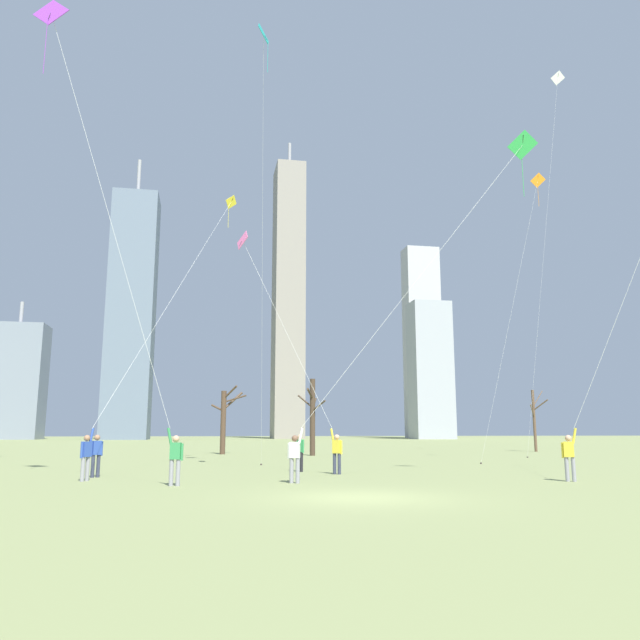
{
  "coord_description": "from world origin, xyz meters",
  "views": [
    {
      "loc": [
        -4.18,
        -16.72,
        1.76
      ],
      "look_at": [
        0.0,
        6.0,
        5.91
      ],
      "focal_mm": 34.79,
      "sensor_mm": 36.0,
      "label": 1
    }
  ],
  "objects": [
    {
      "name": "skyline_tall_tower",
      "position": [
        -44.21,
        125.18,
        12.25
      ],
      "size": [
        11.43,
        8.18,
        29.51
      ],
      "color": "gray",
      "rests_on": "ground"
    },
    {
      "name": "bystander_watching_nearby",
      "position": [
        -8.27,
        8.91,
        0.9
      ],
      "size": [
        0.43,
        0.36,
        1.62
      ],
      "color": "#33384C",
      "rests_on": "ground"
    },
    {
      "name": "skyline_mid_tower_right",
      "position": [
        50.51,
        134.31,
        24.64
      ],
      "size": [
        8.73,
        5.91,
        49.28
      ],
      "color": "#B2B2B7",
      "rests_on": "ground"
    },
    {
      "name": "distant_kite_low_near_trees_white",
      "position": [
        21.53,
        23.17,
        26.12
      ],
      "size": [
        5.53,
        1.16,
        29.36
      ],
      "color": "white",
      "rests_on": "ground"
    },
    {
      "name": "bare_tree_center",
      "position": [
        24.07,
        33.54,
        2.86
      ],
      "size": [
        2.44,
        2.45,
        5.31
      ],
      "color": "brown",
      "rests_on": "ground"
    },
    {
      "name": "skyline_slender_spire",
      "position": [
        45.15,
        114.86,
        15.26
      ],
      "size": [
        8.76,
        6.77,
        30.52
      ],
      "color": "#9EA3AD",
      "rests_on": "ground"
    },
    {
      "name": "skyline_wide_slab",
      "position": [
        14.78,
        129.05,
        33.49
      ],
      "size": [
        7.03,
        10.15,
        73.7
      ],
      "color": "gray",
      "rests_on": "ground"
    },
    {
      "name": "bare_tree_rightmost",
      "position": [
        -2.7,
        32.31,
        2.71
      ],
      "size": [
        2.71,
        1.61,
        5.23
      ],
      "color": "#4C3828",
      "rests_on": "ground"
    },
    {
      "name": "kite_flyer_foreground_left_green",
      "position": [
        0.45,
        4.8,
        2.99
      ],
      "size": [
        9.79,
        0.85,
        13.52
      ],
      "color": "gray",
      "rests_on": "ground"
    },
    {
      "name": "distant_kite_drifting_right_orange",
      "position": [
        14.52,
        15.36,
        14.72
      ],
      "size": [
        4.88,
        0.31,
        17.0
      ],
      "color": "orange",
      "rests_on": "ground"
    },
    {
      "name": "kite_flyer_foreground_right_pink",
      "position": [
        0.58,
        9.63,
        2.69
      ],
      "size": [
        4.35,
        4.4,
        11.53
      ],
      "color": "#33384C",
      "rests_on": "ground"
    },
    {
      "name": "kite_flyer_far_back_purple",
      "position": [
        -6.3,
        4.54,
        4.7
      ],
      "size": [
        5.96,
        0.62,
        17.31
      ],
      "color": "gray",
      "rests_on": "ground"
    },
    {
      "name": "bare_tree_left_of_center",
      "position": [
        3.57,
        28.47,
        2.91
      ],
      "size": [
        1.83,
        2.19,
        5.56
      ],
      "color": "#423326",
      "rests_on": "ground"
    },
    {
      "name": "kite_flyer_midfield_right_yellow",
      "position": [
        -7.72,
        8.36,
        2.56
      ],
      "size": [
        5.78,
        11.94,
        15.53
      ],
      "color": "gray",
      "rests_on": "ground"
    },
    {
      "name": "kite_flyer_midfield_center_blue",
      "position": [
        9.79,
        2.96,
        4.35
      ],
      "size": [
        6.43,
        5.03,
        18.68
      ],
      "color": "gray",
      "rests_on": "ground"
    },
    {
      "name": "ground_plane",
      "position": [
        0.0,
        0.0,
        0.0
      ],
      "size": [
        400.0,
        400.0,
        0.0
      ],
      "primitive_type": "plane",
      "color": "#848E56"
    },
    {
      "name": "distant_kite_high_overhead_teal",
      "position": [
        -1.91,
        10.86,
        19.1
      ],
      "size": [
        1.13,
        6.58,
        21.27
      ],
      "color": "teal",
      "rests_on": "ground"
    },
    {
      "name": "skyline_short_annex",
      "position": [
        -20.38,
        118.64,
        26.44
      ],
      "size": [
        9.45,
        9.79,
        61.54
      ],
      "color": "slate",
      "rests_on": "ground"
    },
    {
      "name": "bystander_strolling_midfield",
      "position": [
        -0.01,
        10.84,
        0.9
      ],
      "size": [
        0.35,
        0.44,
        1.62
      ],
      "color": "black",
      "rests_on": "ground"
    }
  ]
}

